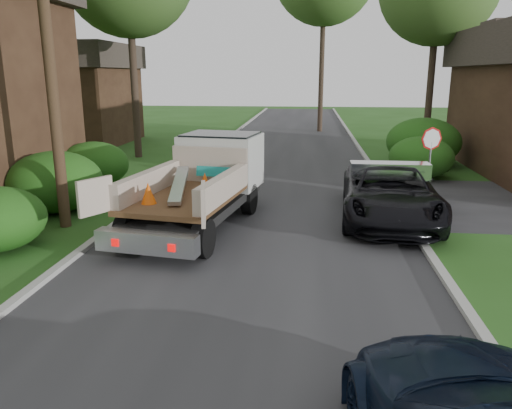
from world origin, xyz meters
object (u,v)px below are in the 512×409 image
object	(u,v)px
house_left_far	(68,93)
flatbed_truck	(208,176)
utility_pole	(47,32)
stop_sign	(431,149)
black_pickup	(390,193)

from	to	relation	value
house_left_far	flatbed_truck	bearing A→B (deg)	-53.20
utility_pole	flatbed_truck	world-z (taller)	utility_pole
stop_sign	utility_pole	xyz separation A→B (m)	(-10.68, -4.02, 3.40)
house_left_far	flatbed_truck	size ratio (longest dim) A/B	1.14
stop_sign	utility_pole	world-z (taller)	utility_pole
flatbed_truck	house_left_far	bearing A→B (deg)	135.71
stop_sign	utility_pole	distance (m)	11.91
black_pickup	utility_pole	bearing A→B (deg)	-165.99
stop_sign	house_left_far	distance (m)	22.81
black_pickup	stop_sign	bearing A→B (deg)	60.65
house_left_far	utility_pole	bearing A→B (deg)	-64.77
stop_sign	utility_pole	size ratio (longest dim) A/B	0.25
flatbed_truck	black_pickup	world-z (taller)	flatbed_truck
house_left_far	stop_sign	bearing A→B (deg)	-34.81
stop_sign	black_pickup	bearing A→B (deg)	-123.41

